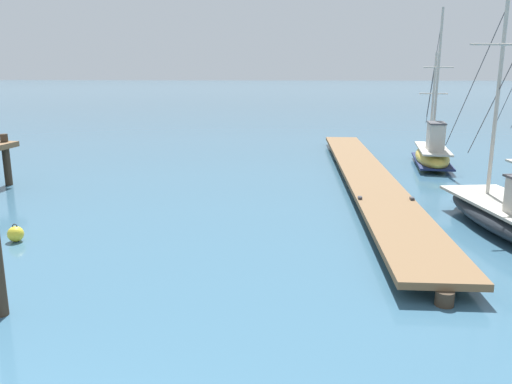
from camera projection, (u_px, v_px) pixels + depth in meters
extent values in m
cube|color=brown|center=(366.00, 174.00, 20.37)|extent=(1.97, 21.68, 0.16)
cylinder|color=#3D3023|center=(445.00, 298.00, 9.91)|extent=(0.36, 0.36, 0.29)
cylinder|color=#3D3023|center=(392.00, 219.00, 15.17)|extent=(0.36, 0.36, 0.29)
cylinder|color=#3D3023|center=(366.00, 180.00, 20.43)|extent=(0.36, 0.36, 0.29)
cylinder|color=#3D3023|center=(351.00, 157.00, 25.68)|extent=(0.36, 0.36, 0.29)
cylinder|color=#3D3023|center=(341.00, 142.00, 30.94)|extent=(0.36, 0.36, 0.29)
cube|color=#333338|center=(360.00, 198.00, 16.19)|extent=(0.12, 0.20, 0.08)
cube|color=#333338|center=(412.00, 199.00, 16.09)|extent=(0.12, 0.20, 0.08)
cylinder|color=#333338|center=(499.00, 90.00, 14.98)|extent=(0.46, 2.89, 4.15)
cylinder|color=#B2ADA3|center=(498.00, 97.00, 15.06)|extent=(0.11, 0.11, 5.76)
cylinder|color=#B2ADA3|center=(503.00, 44.00, 14.71)|extent=(1.95, 0.35, 0.06)
cylinder|color=#333338|center=(472.00, 86.00, 16.50)|extent=(0.47, 2.97, 4.26)
ellipsoid|color=gold|center=(432.00, 157.00, 24.03)|extent=(2.11, 4.82, 0.87)
cube|color=#B2AD9E|center=(433.00, 149.00, 23.94)|extent=(1.87, 4.33, 0.08)
cube|color=#19234C|center=(432.00, 161.00, 24.07)|extent=(2.11, 4.73, 0.08)
cube|color=#B7B2A8|center=(436.00, 137.00, 23.13)|extent=(0.85, 1.38, 1.18)
cube|color=#3D3D42|center=(437.00, 123.00, 22.98)|extent=(0.91, 1.49, 0.06)
cylinder|color=#B2ADA3|center=(438.00, 79.00, 23.43)|extent=(0.11, 0.11, 6.19)
cylinder|color=#B2ADA3|center=(438.00, 67.00, 23.31)|extent=(1.29, 0.25, 0.06)
cylinder|color=#333338|center=(434.00, 72.00, 24.95)|extent=(0.50, 3.18, 4.58)
cylinder|color=#B2ADA3|center=(433.00, 99.00, 24.65)|extent=(0.11, 0.11, 4.29)
cylinder|color=#B2ADA3|center=(434.00, 94.00, 24.59)|extent=(1.29, 0.25, 0.06)
cylinder|color=#333338|center=(431.00, 93.00, 25.70)|extent=(0.35, 2.21, 3.18)
cylinder|color=#3D3023|center=(6.00, 160.00, 20.01)|extent=(0.28, 0.28, 2.00)
sphere|color=yellow|center=(16.00, 234.00, 13.57)|extent=(0.41, 0.41, 0.41)
torus|color=black|center=(15.00, 226.00, 13.52)|extent=(0.14, 0.02, 0.14)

